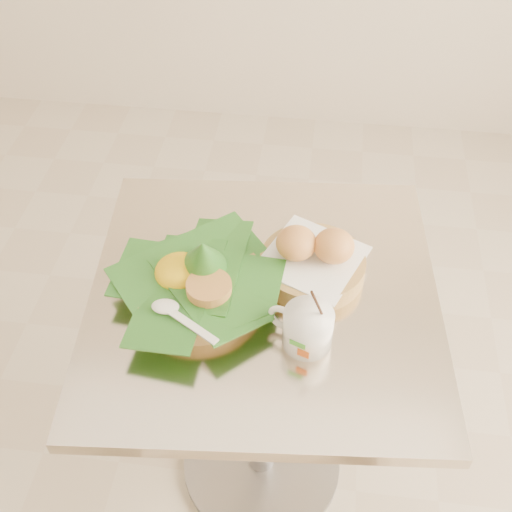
# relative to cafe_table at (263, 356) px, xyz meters

# --- Properties ---
(floor) EXTENTS (3.60, 3.60, 0.00)m
(floor) POSITION_rel_cafe_table_xyz_m (-0.18, -0.04, -0.53)
(floor) COLOR beige
(floor) RESTS_ON ground
(cafe_table) EXTENTS (0.76, 0.76, 0.75)m
(cafe_table) POSITION_rel_cafe_table_xyz_m (0.00, 0.00, 0.00)
(cafe_table) COLOR gray
(cafe_table) RESTS_ON floor
(rice_basket) EXTENTS (0.33, 0.33, 0.17)m
(rice_basket) POSITION_rel_cafe_table_xyz_m (-0.13, -0.02, 0.27)
(rice_basket) COLOR tan
(rice_basket) RESTS_ON cafe_table
(bread_basket) EXTENTS (0.24, 0.24, 0.11)m
(bread_basket) POSITION_rel_cafe_table_xyz_m (0.09, 0.06, 0.26)
(bread_basket) COLOR tan
(bread_basket) RESTS_ON cafe_table
(coffee_mug) EXTENTS (0.13, 0.10, 0.16)m
(coffee_mug) POSITION_rel_cafe_table_xyz_m (0.09, -0.11, 0.26)
(coffee_mug) COLOR white
(coffee_mug) RESTS_ON cafe_table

